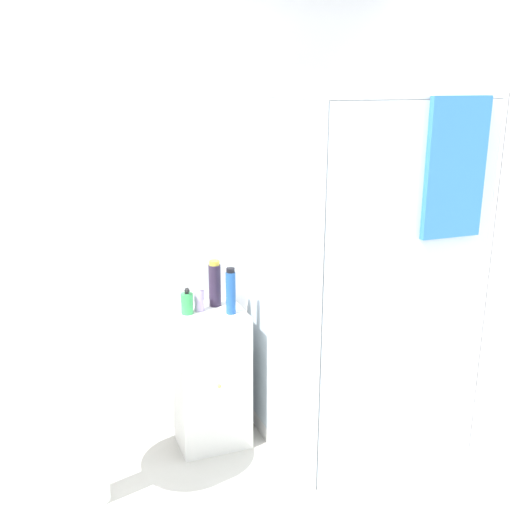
# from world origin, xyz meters

# --- Properties ---
(wall_back) EXTENTS (6.40, 0.06, 2.50)m
(wall_back) POSITION_xyz_m (0.00, 1.70, 1.25)
(wall_back) COLOR silver
(wall_back) RESTS_ON ground_plane
(shower_enclosure) EXTENTS (0.93, 0.96, 1.94)m
(shower_enclosure) POSITION_xyz_m (1.15, 1.12, 0.51)
(shower_enclosure) COLOR white
(shower_enclosure) RESTS_ON ground_plane
(vanity_cabinet) EXTENTS (0.39, 0.39, 0.78)m
(vanity_cabinet) POSITION_xyz_m (0.45, 1.48, 0.39)
(vanity_cabinet) COLOR silver
(vanity_cabinet) RESTS_ON ground_plane
(sink) EXTENTS (0.53, 0.53, 1.00)m
(sink) POSITION_xyz_m (-0.22, 1.16, 0.68)
(sink) COLOR white
(sink) RESTS_ON ground_plane
(soap_dispenser) EXTENTS (0.07, 0.07, 0.15)m
(soap_dispenser) POSITION_xyz_m (0.34, 1.49, 0.84)
(soap_dispenser) COLOR green
(soap_dispenser) RESTS_ON vanity_cabinet
(shampoo_bottle_tall_black) EXTENTS (0.07, 0.07, 0.26)m
(shampoo_bottle_tall_black) POSITION_xyz_m (0.52, 1.55, 0.91)
(shampoo_bottle_tall_black) COLOR #281E33
(shampoo_bottle_tall_black) RESTS_ON vanity_cabinet
(shampoo_bottle_blue) EXTENTS (0.05, 0.05, 0.26)m
(shampoo_bottle_blue) POSITION_xyz_m (0.56, 1.41, 0.91)
(shampoo_bottle_blue) COLOR #1E4C93
(shampoo_bottle_blue) RESTS_ON vanity_cabinet
(lotion_bottle_white) EXTENTS (0.05, 0.06, 0.15)m
(lotion_bottle_white) POSITION_xyz_m (0.42, 1.51, 0.84)
(lotion_bottle_white) COLOR #B299C6
(lotion_bottle_white) RESTS_ON vanity_cabinet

